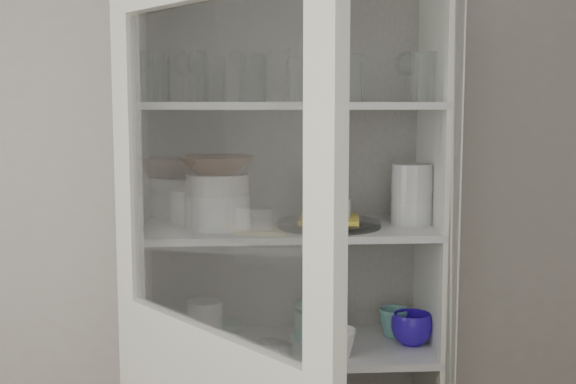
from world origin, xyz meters
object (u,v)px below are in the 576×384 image
(goblet_0, at_px, (198,74))
(white_ramekin, at_px, (329,208))
(plate_stack_back, at_px, (201,206))
(glass_platter, at_px, (329,224))
(yellow_trivet, at_px, (329,219))
(mug_blue, at_px, (412,329))
(white_canister, at_px, (205,321))
(goblet_1, at_px, (256,77))
(measuring_cups, at_px, (271,348))
(plate_stack_front, at_px, (218,211))
(mug_teal, at_px, (394,322))
(goblet_3, at_px, (407,75))
(terracotta_bowl, at_px, (217,165))
(pantry_cabinet, at_px, (287,315))
(mug_white, at_px, (341,343))
(goblet_2, at_px, (322,77))
(cream_bowl, at_px, (217,184))
(teal_jar, at_px, (310,322))
(grey_bowl_stack, at_px, (412,194))

(goblet_0, relative_size, white_ramekin, 1.33)
(plate_stack_back, bearing_deg, glass_platter, -16.95)
(yellow_trivet, height_order, mug_blue, yellow_trivet)
(goblet_0, distance_m, white_canister, 0.82)
(goblet_1, distance_m, white_canister, 0.84)
(glass_platter, distance_m, mug_blue, 0.45)
(glass_platter, distance_m, measuring_cups, 0.44)
(plate_stack_front, bearing_deg, goblet_1, 47.54)
(plate_stack_front, distance_m, mug_teal, 0.73)
(plate_stack_back, distance_m, white_canister, 0.39)
(goblet_3, relative_size, measuring_cups, 1.91)
(terracotta_bowl, bearing_deg, pantry_cabinet, 22.67)
(pantry_cabinet, relative_size, plate_stack_front, 9.96)
(mug_blue, bearing_deg, plate_stack_back, -176.85)
(mug_blue, height_order, white_canister, white_canister)
(mug_teal, bearing_deg, terracotta_bowl, -167.82)
(goblet_3, bearing_deg, mug_white, -136.29)
(goblet_2, relative_size, mug_blue, 1.28)
(pantry_cabinet, distance_m, cream_bowl, 0.53)
(plate_stack_back, bearing_deg, mug_teal, -2.82)
(terracotta_bowl, bearing_deg, goblet_0, 118.16)
(yellow_trivet, bearing_deg, pantry_cabinet, 142.58)
(yellow_trivet, xyz_separation_m, mug_white, (0.03, -0.10, -0.38))
(goblet_2, relative_size, measuring_cups, 1.77)
(mug_teal, bearing_deg, mug_white, -133.98)
(goblet_0, distance_m, teal_jar, 0.91)
(cream_bowl, relative_size, measuring_cups, 2.05)
(pantry_cabinet, distance_m, plate_stack_back, 0.47)
(grey_bowl_stack, height_order, measuring_cups, grey_bowl_stack)
(mug_blue, bearing_deg, cream_bowl, -166.89)
(plate_stack_back, relative_size, cream_bowl, 1.03)
(goblet_1, bearing_deg, cream_bowl, -132.46)
(plate_stack_back, bearing_deg, goblet_0, -112.17)
(goblet_3, relative_size, grey_bowl_stack, 0.94)
(goblet_2, xyz_separation_m, mug_blue, (0.29, -0.15, -0.83))
(plate_stack_front, relative_size, cream_bowl, 1.05)
(goblet_0, distance_m, goblet_1, 0.19)
(plate_stack_front, xyz_separation_m, mug_blue, (0.64, -0.00, -0.40))
(white_ramekin, bearing_deg, mug_teal, 21.67)
(white_canister, bearing_deg, yellow_trivet, -11.23)
(plate_stack_back, height_order, mug_white, plate_stack_back)
(plate_stack_back, xyz_separation_m, yellow_trivet, (0.42, -0.13, -0.03))
(mug_white, bearing_deg, measuring_cups, -166.18)
(cream_bowl, bearing_deg, grey_bowl_stack, 2.67)
(plate_stack_back, bearing_deg, goblet_3, 1.21)
(goblet_3, distance_m, terracotta_bowl, 0.71)
(cream_bowl, height_order, mug_teal, cream_bowl)
(plate_stack_front, distance_m, grey_bowl_stack, 0.64)
(mug_blue, bearing_deg, grey_bowl_stack, 103.31)
(goblet_3, xyz_separation_m, teal_jar, (-0.33, -0.06, -0.83))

